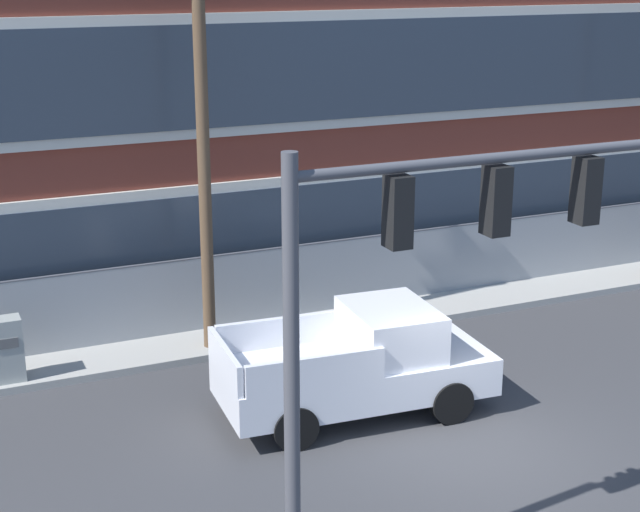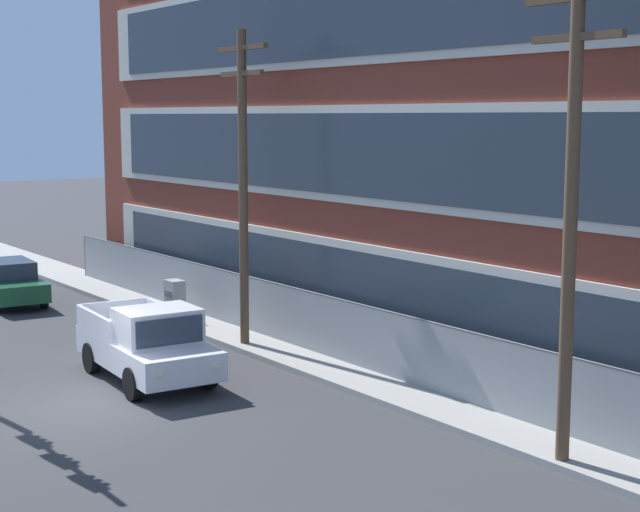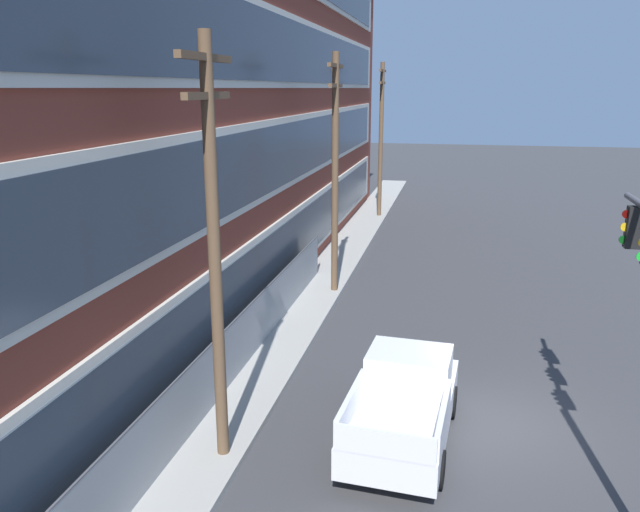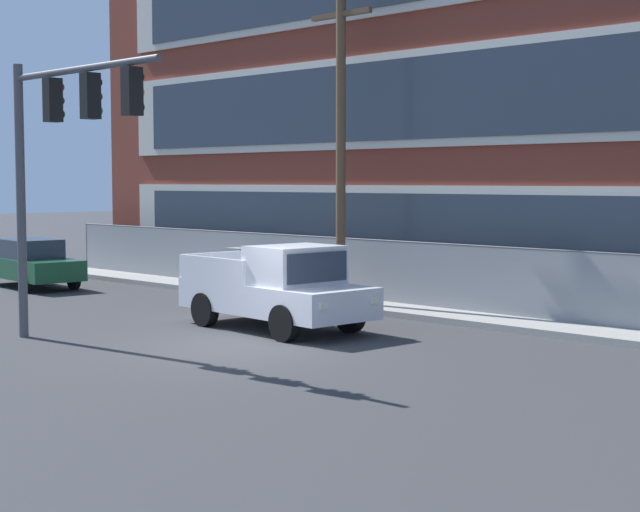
{
  "view_description": "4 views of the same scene",
  "coord_description": "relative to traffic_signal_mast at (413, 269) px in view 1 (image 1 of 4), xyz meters",
  "views": [
    {
      "loc": [
        -8.66,
        -12.52,
        8.05
      ],
      "look_at": [
        -2.14,
        2.08,
        3.17
      ],
      "focal_mm": 55.0,
      "sensor_mm": 36.0,
      "label": 1
    },
    {
      "loc": [
        20.8,
        -8.34,
        6.65
      ],
      "look_at": [
        2.19,
        5.09,
        3.37
      ],
      "focal_mm": 55.0,
      "sensor_mm": 36.0,
      "label": 2
    },
    {
      "loc": [
        -14.37,
        1.37,
        7.97
      ],
      "look_at": [
        2.5,
        5.08,
        3.3
      ],
      "focal_mm": 35.0,
      "sensor_mm": 36.0,
      "label": 3
    },
    {
      "loc": [
        15.13,
        -13.06,
        3.44
      ],
      "look_at": [
        0.73,
        1.6,
        1.85
      ],
      "focal_mm": 55.0,
      "sensor_mm": 36.0,
      "label": 4
    }
  ],
  "objects": [
    {
      "name": "ground_plane",
      "position": [
        2.87,
        2.38,
        -4.34
      ],
      "size": [
        160.0,
        160.0,
        0.0
      ],
      "primitive_type": "plane",
      "color": "#38383A"
    },
    {
      "name": "sidewalk_building_side",
      "position": [
        2.87,
        9.03,
        -4.26
      ],
      "size": [
        80.0,
        2.06,
        0.16
      ],
      "primitive_type": "cube",
      "color": "#9E9B93",
      "rests_on": "ground"
    },
    {
      "name": "chain_link_fence",
      "position": [
        -0.13,
        9.49,
        -3.4
      ],
      "size": [
        28.18,
        0.06,
        1.84
      ],
      "color": "gray",
      "rests_on": "ground"
    },
    {
      "name": "traffic_signal_mast",
      "position": [
        0.0,
        0.0,
        0.0
      ],
      "size": [
        5.19,
        0.43,
        5.95
      ],
      "color": "#4C4C51",
      "rests_on": "ground"
    },
    {
      "name": "pickup_truck_white",
      "position": [
        1.62,
        4.64,
        -3.4
      ],
      "size": [
        5.12,
        2.44,
        1.98
      ],
      "color": "silver",
      "rests_on": "ground"
    },
    {
      "name": "utility_pole_near_corner",
      "position": [
        -0.03,
        8.47,
        0.65
      ],
      "size": [
        2.45,
        0.26,
        9.03
      ],
      "color": "brown",
      "rests_on": "ground"
    },
    {
      "name": "electrical_cabinet",
      "position": [
        -4.18,
        8.38,
        -3.62
      ],
      "size": [
        0.65,
        0.48,
        1.44
      ],
      "color": "#939993",
      "rests_on": "ground"
    }
  ]
}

